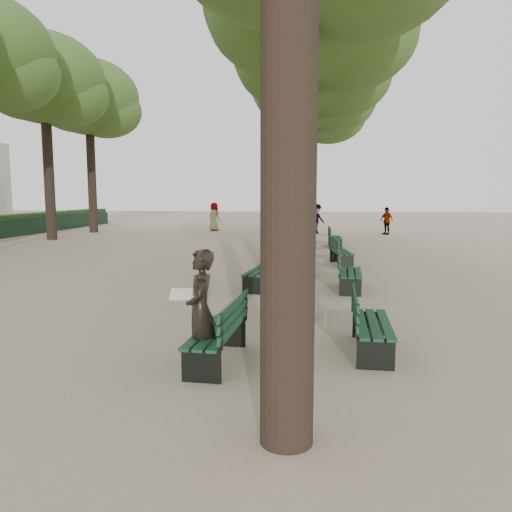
# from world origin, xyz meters

# --- Properties ---
(ground) EXTENTS (120.00, 120.00, 0.00)m
(ground) POSITION_xyz_m (0.00, 0.00, 0.00)
(ground) COLOR tan
(ground) RESTS_ON ground
(tree_central_2) EXTENTS (6.00, 6.00, 9.95)m
(tree_central_2) POSITION_xyz_m (1.50, 8.00, 7.65)
(tree_central_2) COLOR #33261C
(tree_central_2) RESTS_ON ground
(tree_central_3) EXTENTS (6.00, 6.00, 9.95)m
(tree_central_3) POSITION_xyz_m (1.50, 13.00, 7.65)
(tree_central_3) COLOR #33261C
(tree_central_3) RESTS_ON ground
(tree_central_4) EXTENTS (6.00, 6.00, 9.95)m
(tree_central_4) POSITION_xyz_m (1.50, 18.00, 7.65)
(tree_central_4) COLOR #33261C
(tree_central_4) RESTS_ON ground
(tree_central_5) EXTENTS (6.00, 6.00, 9.95)m
(tree_central_5) POSITION_xyz_m (1.50, 23.00, 7.65)
(tree_central_5) COLOR #33261C
(tree_central_5) RESTS_ON ground
(tree_far_4) EXTENTS (6.00, 6.00, 10.45)m
(tree_far_4) POSITION_xyz_m (-12.00, 18.00, 8.14)
(tree_far_4) COLOR #33261C
(tree_far_4) RESTS_ON ground
(tree_far_5) EXTENTS (6.00, 6.00, 10.45)m
(tree_far_5) POSITION_xyz_m (-12.00, 23.00, 8.14)
(tree_far_5) COLOR #33261C
(tree_far_5) RESTS_ON ground
(bench_left_0) EXTENTS (0.68, 1.83, 0.92)m
(bench_left_0) POSITION_xyz_m (0.37, 0.20, 0.27)
(bench_left_0) COLOR black
(bench_left_0) RESTS_ON ground
(bench_left_1) EXTENTS (0.81, 1.86, 0.92)m
(bench_left_1) POSITION_xyz_m (0.37, 5.90, 0.27)
(bench_left_1) COLOR black
(bench_left_1) RESTS_ON ground
(bench_left_2) EXTENTS (0.72, 1.84, 0.92)m
(bench_left_2) POSITION_xyz_m (0.37, 10.84, 0.27)
(bench_left_2) COLOR black
(bench_left_2) RESTS_ON ground
(bench_left_3) EXTENTS (0.79, 1.86, 0.92)m
(bench_left_3) POSITION_xyz_m (0.37, 15.69, 0.27)
(bench_left_3) COLOR black
(bench_left_3) RESTS_ON ground
(bench_right_0) EXTENTS (0.63, 1.82, 0.92)m
(bench_right_0) POSITION_xyz_m (2.63, 0.94, 0.27)
(bench_right_0) COLOR black
(bench_right_0) RESTS_ON ground
(bench_right_1) EXTENTS (0.67, 1.83, 0.92)m
(bench_right_1) POSITION_xyz_m (2.63, 5.92, 0.27)
(bench_right_1) COLOR black
(bench_right_1) RESTS_ON ground
(bench_right_2) EXTENTS (0.80, 1.86, 0.92)m
(bench_right_2) POSITION_xyz_m (2.63, 10.41, 0.27)
(bench_right_2) COLOR black
(bench_right_2) RESTS_ON ground
(bench_right_3) EXTENTS (0.63, 1.82, 0.92)m
(bench_right_3) POSITION_xyz_m (2.63, 15.94, 0.27)
(bench_right_3) COLOR black
(bench_right_3) RESTS_ON ground
(man_with_map) EXTENTS (0.67, 0.72, 1.67)m
(man_with_map) POSITION_xyz_m (0.21, -0.09, 0.84)
(man_with_map) COLOR black
(man_with_map) RESTS_ON ground
(pedestrian_b) EXTENTS (1.08, 1.04, 1.78)m
(pedestrian_b) POSITION_xyz_m (1.80, 23.76, 0.89)
(pedestrian_b) COLOR #262628
(pedestrian_b) RESTS_ON ground
(pedestrian_d) EXTENTS (0.95, 0.78, 1.82)m
(pedestrian_d) POSITION_xyz_m (-4.80, 25.19, 0.91)
(pedestrian_d) COLOR #262628
(pedestrian_d) RESTS_ON ground
(pedestrian_c) EXTENTS (0.85, 0.94, 1.62)m
(pedestrian_c) POSITION_xyz_m (5.88, 23.44, 0.81)
(pedestrian_c) COLOR #262628
(pedestrian_c) RESTS_ON ground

